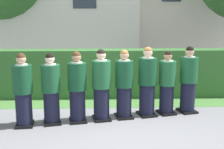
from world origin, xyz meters
TOP-DOWN VIEW (x-y plane):
  - ground_plane at (0.00, 0.00)m, footprint 60.00×60.00m
  - student_front_row_0 at (-1.94, -0.42)m, footprint 0.43×0.50m
  - student_front_row_1 at (-1.36, -0.29)m, footprint 0.46×0.54m
  - student_front_row_2 at (-0.79, -0.19)m, footprint 0.45×0.52m
  - student_front_row_3 at (-0.25, -0.08)m, footprint 0.47×0.54m
  - student_front_row_4 at (0.29, 0.05)m, footprint 0.46×0.55m
  - student_front_row_5 at (0.85, 0.19)m, footprint 0.50×0.57m
  - student_front_row_6 at (1.35, 0.30)m, footprint 0.47×0.53m
  - student_front_row_7 at (1.91, 0.41)m, footprint 0.49×0.57m
  - hedge at (0.00, 2.04)m, footprint 10.54×0.70m
  - lawn_strip at (0.00, 1.24)m, footprint 10.54×0.90m

SIDE VIEW (x-z plane):
  - ground_plane at x=0.00m, z-range 0.00..0.00m
  - lawn_strip at x=0.00m, z-range 0.00..0.01m
  - hedge at x=0.00m, z-range 0.00..1.41m
  - student_front_row_6 at x=1.35m, z-range -0.04..1.52m
  - student_front_row_1 at x=-1.36m, z-range -0.04..1.54m
  - student_front_row_0 at x=-1.94m, z-range -0.04..1.57m
  - student_front_row_2 at x=-0.79m, z-range -0.04..1.57m
  - student_front_row_4 at x=0.29m, z-range -0.04..1.58m
  - student_front_row_3 at x=-0.25m, z-range -0.04..1.61m
  - student_front_row_7 at x=1.91m, z-range -0.04..1.61m
  - student_front_row_5 at x=0.85m, z-range -0.04..1.63m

